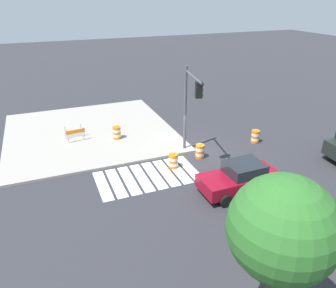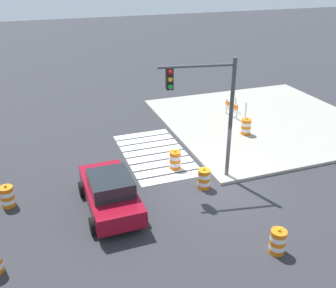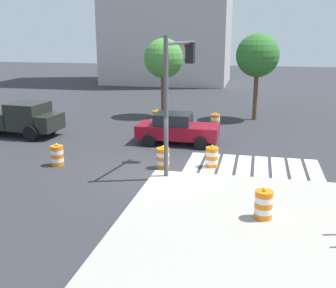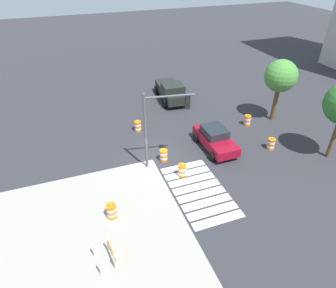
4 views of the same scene
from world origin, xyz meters
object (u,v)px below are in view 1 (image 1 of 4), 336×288
at_px(sports_car, 240,178).
at_px(traffic_light_pole, 191,99).
at_px(traffic_barrel_median_far, 259,239).
at_px(traffic_barrel_on_sidewalk, 117,133).
at_px(construction_barricade, 75,133).
at_px(street_tree_streetside_near, 282,229).
at_px(traffic_barrel_median_near, 173,161).
at_px(traffic_barrel_near_corner, 336,222).
at_px(traffic_barrel_far_curb, 255,136).
at_px(traffic_barrel_crosswalk_end, 200,151).

height_order(sports_car, traffic_light_pole, traffic_light_pole).
xyz_separation_m(traffic_barrel_median_far, traffic_barrel_on_sidewalk, (2.83, -12.80, 0.15)).
distance_m(traffic_barrel_on_sidewalk, construction_barricade, 2.88).
relative_size(traffic_barrel_median_far, street_tree_streetside_near, 0.18).
bearing_deg(traffic_barrel_on_sidewalk, sports_car, 116.85).
bearing_deg(traffic_barrel_median_far, traffic_barrel_median_near, -85.16).
bearing_deg(construction_barricade, traffic_barrel_near_corner, 124.23).
xyz_separation_m(traffic_barrel_median_far, street_tree_streetside_near, (2.31, 3.35, 3.81)).
bearing_deg(traffic_light_pole, construction_barricade, -38.28).
distance_m(traffic_barrel_far_curb, traffic_light_pole, 6.37).
height_order(sports_car, street_tree_streetside_near, street_tree_streetside_near).
relative_size(traffic_barrel_near_corner, traffic_barrel_median_far, 1.00).
xyz_separation_m(construction_barricade, traffic_light_pole, (-6.41, 5.06, 3.19)).
distance_m(traffic_barrel_median_near, traffic_barrel_on_sidewalk, 5.63).
distance_m(sports_car, traffic_light_pole, 5.53).
bearing_deg(traffic_barrel_median_far, traffic_barrel_near_corner, 174.51).
distance_m(traffic_barrel_far_curb, construction_barricade, 12.65).
distance_m(traffic_barrel_near_corner, traffic_barrel_median_far, 3.84).
xyz_separation_m(traffic_barrel_near_corner, traffic_barrel_median_near, (4.47, -7.98, 0.00)).
xyz_separation_m(traffic_barrel_median_far, traffic_barrel_far_curb, (-6.13, -8.82, 0.00)).
distance_m(traffic_barrel_median_far, traffic_barrel_on_sidewalk, 13.11).
xyz_separation_m(traffic_barrel_near_corner, traffic_light_pole, (3.03, -8.81, 3.46)).
relative_size(traffic_barrel_near_corner, traffic_barrel_crosswalk_end, 1.00).
distance_m(traffic_barrel_crosswalk_end, construction_barricade, 8.84).
relative_size(traffic_barrel_crosswalk_end, traffic_barrel_on_sidewalk, 1.00).
bearing_deg(traffic_barrel_median_near, traffic_barrel_crosswalk_end, -164.54).
xyz_separation_m(traffic_barrel_crosswalk_end, traffic_light_pole, (0.64, -0.26, 3.46)).
bearing_deg(street_tree_streetside_near, traffic_barrel_median_far, -124.61).
relative_size(traffic_barrel_median_far, traffic_barrel_far_curb, 1.00).
bearing_deg(street_tree_streetside_near, traffic_barrel_far_curb, -124.74).
xyz_separation_m(traffic_barrel_median_near, traffic_barrel_far_curb, (-6.77, -1.21, 0.00)).
bearing_deg(traffic_barrel_median_near, traffic_barrel_far_curb, -169.86).
relative_size(traffic_barrel_crosswalk_end, traffic_barrel_median_near, 1.00).
height_order(sports_car, traffic_barrel_on_sidewalk, sports_car).
relative_size(traffic_barrel_near_corner, construction_barricade, 0.77).
relative_size(traffic_barrel_median_far, construction_barricade, 0.77).
distance_m(sports_car, traffic_barrel_crosswalk_end, 4.26).
height_order(sports_car, traffic_barrel_crosswalk_end, sports_car).
height_order(traffic_barrel_crosswalk_end, traffic_barrel_median_far, same).
bearing_deg(traffic_barrel_crosswalk_end, traffic_barrel_far_curb, -172.28).
height_order(traffic_barrel_on_sidewalk, street_tree_streetside_near, street_tree_streetside_near).
xyz_separation_m(traffic_barrel_crosswalk_end, construction_barricade, (7.05, -5.32, 0.27)).
height_order(traffic_barrel_median_far, traffic_light_pole, traffic_light_pole).
bearing_deg(traffic_barrel_median_near, traffic_barrel_median_far, 94.84).
distance_m(traffic_barrel_near_corner, street_tree_streetside_near, 7.81).
bearing_deg(traffic_barrel_median_near, street_tree_streetside_near, 81.35).
xyz_separation_m(traffic_barrel_median_near, construction_barricade, (4.97, -5.90, 0.27)).
relative_size(traffic_barrel_median_near, traffic_barrel_far_curb, 1.00).
height_order(construction_barricade, street_tree_streetside_near, street_tree_streetside_near).
relative_size(traffic_barrel_crosswalk_end, construction_barricade, 0.77).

